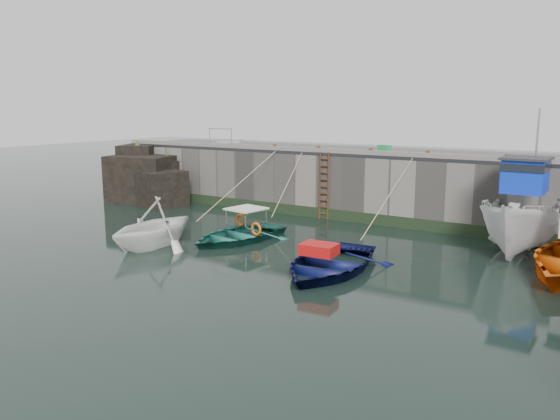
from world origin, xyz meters
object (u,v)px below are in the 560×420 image
Objects in this scene: bollard_b at (318,149)px; bollard_e at (507,158)px; boat_near_white at (154,245)px; bollard_d at (428,154)px; boat_near_navy at (329,270)px; boat_near_blue at (238,240)px; fish_crate at (384,148)px; bollard_c at (371,151)px; bollard_a at (275,147)px; boat_far_white at (524,221)px; ladder at (324,186)px.

bollard_b is 1.00× the size of bollard_e.
bollard_d reaches higher than boat_near_white.
bollard_e is at bearing 0.00° from bollard_b.
boat_near_navy is 17.86× the size of bollard_b.
bollard_e is at bearing 34.81° from boat_near_white.
boat_near_blue is 16.09× the size of bollard_d.
bollard_c is (0.04, -1.72, -0.03)m from fish_crate.
bollard_a and bollard_e have the same top height.
boat_near_blue is 11.01m from boat_far_white.
bollard_e reaches higher than boat_near_blue.
ladder is at bearing -171.33° from bollard_c.
boat_near_white is at bearing -90.97° from bollard_a.
fish_crate is (5.30, 10.13, 3.33)m from boat_near_white.
bollard_a is 11.00m from bollard_e.
boat_near_white is 0.83× the size of boat_near_navy.
boat_near_blue is 5.35m from boat_near_navy.
boat_near_navy is at bearing -9.79° from boat_near_blue.
fish_crate reaches higher than boat_near_blue.
bollard_d is (2.64, -1.72, -0.03)m from fish_crate.
boat_near_blue is at bearing -70.92° from bollard_a.
boat_near_navy is 9.57m from bollard_b.
fish_crate is 6.09m from bollard_e.
boat_far_white is 12.28m from bollard_a.
bollard_c is at bearing 100.47° from boat_near_navy.
boat_near_navy is 0.74× the size of boat_far_white.
boat_near_white is 3.31m from boat_near_blue.
boat_near_white is 14.35m from bollard_e.
ladder is 3.47m from bollard_a.
boat_near_blue is 6.81m from bollard_b.
bollard_a is (-2.06, 5.95, 3.30)m from boat_near_blue.
ladder is 11.43× the size of bollard_d.
boat_near_blue is 16.09× the size of bollard_c.
boat_near_white is 14.84× the size of bollard_b.
boat_near_blue is 16.09× the size of bollard_b.
boat_far_white is 24.20× the size of bollard_b.
bollard_e is (-1.01, 1.36, 2.21)m from boat_far_white.
boat_near_white is at bearing -122.16° from boat_near_blue.
boat_near_white is 9.42m from bollard_b.
bollard_d is at bearing -15.42° from fish_crate.
bollard_d reaches higher than ladder.
bollard_e is at bearing 128.44° from boat_far_white.
bollard_b and bollard_c have the same top height.
bollard_b is at bearing 146.14° from ladder.
bollard_b reaches higher than boat_near_navy.
bollard_d is (0.69, 7.72, 3.30)m from boat_near_navy.
boat_near_blue is (-0.94, -5.61, -1.59)m from ladder.
fish_crate reaches higher than bollard_d.
fish_crate is at bearing 146.95° from bollard_d.
boat_near_blue is at bearing 157.27° from boat_near_navy.
boat_far_white is (4.90, 6.36, 1.09)m from boat_near_navy.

